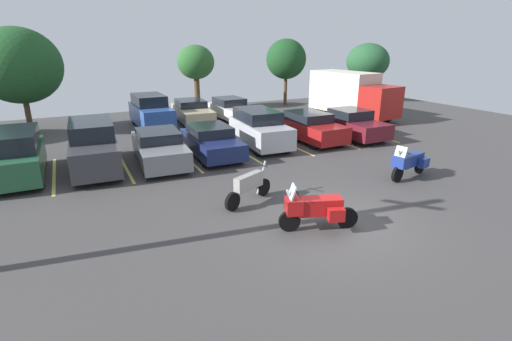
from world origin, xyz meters
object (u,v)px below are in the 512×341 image
object	(u,v)px
car_silver	(259,128)
car_green	(14,155)
car_navy	(211,141)
car_far_white	(231,109)
motorcycle_second	(409,162)
motorcycle_touring	(316,208)
motorcycle_third	(249,186)
car_grey	(159,147)
car_red	(310,127)
car_charcoal	(93,146)
car_far_champagne	(192,112)
box_truck	(351,94)
car_maroon	(351,124)
car_far_blue	(151,112)

from	to	relation	value
car_silver	car_green	bearing A→B (deg)	-179.15
car_navy	car_far_white	xyz separation A→B (m)	(4.18, 7.57, 0.01)
car_silver	car_navy	bearing A→B (deg)	-169.43
motorcycle_second	car_green	xyz separation A→B (m)	(-13.55, 6.64, 0.28)
motorcycle_touring	car_silver	xyz separation A→B (m)	(2.69, 8.73, 0.25)
motorcycle_third	car_grey	xyz separation A→B (m)	(-1.63, 5.60, 0.12)
motorcycle_third	car_red	bearing A→B (deg)	42.95
car_charcoal	car_far_champagne	world-z (taller)	car_charcoal
car_charcoal	box_truck	world-z (taller)	box_truck
car_grey	car_far_champagne	distance (m)	8.72
car_red	car_far_white	bearing A→B (deg)	101.42
car_charcoal	car_maroon	distance (m)	13.14
car_far_blue	car_far_champagne	size ratio (longest dim) A/B	0.95
car_far_champagne	car_navy	bearing A→B (deg)	-100.94
car_navy	car_charcoal	bearing A→B (deg)	176.66
car_grey	car_maroon	distance (m)	10.55
car_charcoal	car_far_blue	bearing A→B (deg)	61.75
car_grey	car_red	distance (m)	8.08
car_charcoal	car_far_white	xyz separation A→B (m)	(9.17, 7.28, -0.29)
motorcycle_touring	car_red	xyz separation A→B (m)	(5.59, 8.52, 0.09)
motorcycle_touring	car_red	size ratio (longest dim) A/B	0.49
car_charcoal	car_silver	world-z (taller)	car_charcoal
car_green	car_navy	xyz separation A→B (m)	(7.81, -0.36, -0.25)
car_grey	car_navy	bearing A→B (deg)	2.13
car_far_champagne	car_red	bearing A→B (deg)	-60.70
car_charcoal	box_truck	bearing A→B (deg)	14.33
car_navy	car_far_blue	size ratio (longest dim) A/B	0.94
motorcycle_touring	car_silver	world-z (taller)	car_silver
car_maroon	car_navy	bearing A→B (deg)	179.60
motorcycle_second	car_grey	bearing A→B (deg)	142.77
car_far_champagne	car_far_white	xyz separation A→B (m)	(2.69, -0.14, -0.02)
motorcycle_third	car_charcoal	size ratio (longest dim) A/B	0.42
motorcycle_third	car_grey	world-z (taller)	car_grey
car_navy	car_silver	xyz separation A→B (m)	(2.75, 0.51, 0.22)
motorcycle_third	car_red	world-z (taller)	car_red
box_truck	motorcycle_touring	bearing A→B (deg)	-132.76
motorcycle_touring	box_truck	xyz separation A→B (m)	(11.87, 12.84, 0.94)
motorcycle_third	car_charcoal	distance (m)	7.32
car_charcoal	car_grey	bearing A→B (deg)	-8.42
motorcycle_second	motorcycle_third	bearing A→B (deg)	174.77
car_far_champagne	motorcycle_second	bearing A→B (deg)	-73.11
car_green	box_truck	distance (m)	20.20
car_navy	car_maroon	world-z (taller)	car_maroon
motorcycle_third	car_maroon	xyz separation A→B (m)	(8.92, 5.63, 0.15)
car_navy	car_far_blue	world-z (taller)	car_far_blue
car_green	motorcycle_third	bearing A→B (deg)	-40.72
motorcycle_touring	motorcycle_third	bearing A→B (deg)	108.47
car_green	car_navy	bearing A→B (deg)	-2.62
motorcycle_touring	car_maroon	distance (m)	11.49
motorcycle_third	car_green	size ratio (longest dim) A/B	0.47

